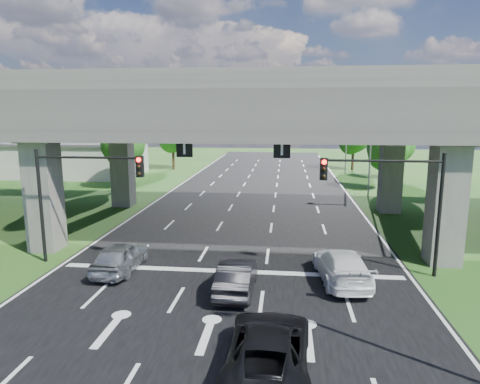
% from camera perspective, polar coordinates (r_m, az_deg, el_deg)
% --- Properties ---
extents(ground, '(160.00, 160.00, 0.00)m').
position_cam_1_polar(ground, '(18.55, -2.90, -14.44)').
color(ground, '#1D4C18').
rests_on(ground, ground).
extents(road, '(18.00, 120.00, 0.03)m').
position_cam_1_polar(road, '(27.86, 0.32, -5.77)').
color(road, black).
rests_on(road, ground).
extents(overpass, '(80.00, 15.00, 10.00)m').
position_cam_1_polar(overpass, '(28.74, 0.74, 10.69)').
color(overpass, '#3E3B38').
rests_on(overpass, ground).
extents(warehouse, '(20.00, 10.00, 4.00)m').
position_cam_1_polar(warehouse, '(59.33, -22.91, 4.04)').
color(warehouse, '#9E9E99').
rests_on(warehouse, ground).
extents(signal_right, '(5.76, 0.54, 6.00)m').
position_cam_1_polar(signal_right, '(21.49, 19.83, 0.14)').
color(signal_right, black).
rests_on(signal_right, ground).
extents(signal_left, '(5.76, 0.54, 6.00)m').
position_cam_1_polar(signal_left, '(23.37, -20.73, 0.87)').
color(signal_left, black).
rests_on(signal_left, ground).
extents(streetlight_far, '(3.38, 0.25, 10.00)m').
position_cam_1_polar(streetlight_far, '(41.33, 16.56, 7.33)').
color(streetlight_far, gray).
rests_on(streetlight_far, ground).
extents(streetlight_beyond, '(3.38, 0.25, 10.00)m').
position_cam_1_polar(streetlight_beyond, '(57.13, 13.69, 8.22)').
color(streetlight_beyond, gray).
rests_on(streetlight_beyond, ground).
extents(tree_left_near, '(4.50, 4.50, 7.80)m').
position_cam_1_polar(tree_left_near, '(45.84, -15.30, 6.37)').
color(tree_left_near, black).
rests_on(tree_left_near, ground).
extents(tree_left_mid, '(3.91, 3.90, 6.76)m').
position_cam_1_polar(tree_left_mid, '(54.41, -15.17, 6.29)').
color(tree_left_mid, black).
rests_on(tree_left_mid, ground).
extents(tree_left_far, '(4.80, 4.80, 8.32)m').
position_cam_1_polar(tree_left_far, '(60.72, -8.92, 7.84)').
color(tree_left_far, black).
rests_on(tree_left_far, ground).
extents(tree_right_near, '(4.20, 4.20, 7.28)m').
position_cam_1_polar(tree_right_near, '(45.92, 19.22, 5.76)').
color(tree_right_near, black).
rests_on(tree_right_near, ground).
extents(tree_right_mid, '(3.91, 3.90, 6.76)m').
position_cam_1_polar(tree_right_mid, '(54.40, 20.41, 5.99)').
color(tree_right_mid, black).
rests_on(tree_right_mid, ground).
extents(tree_right_far, '(4.50, 4.50, 7.80)m').
position_cam_1_polar(tree_right_far, '(61.40, 14.98, 7.34)').
color(tree_right_far, black).
rests_on(tree_right_far, ground).
extents(car_silver, '(1.81, 4.37, 1.48)m').
position_cam_1_polar(car_silver, '(22.35, -15.63, -8.29)').
color(car_silver, '#B0B3B8').
rests_on(car_silver, road).
extents(car_dark, '(1.59, 4.29, 1.40)m').
position_cam_1_polar(car_dark, '(19.15, -0.43, -11.22)').
color(car_dark, black).
rests_on(car_dark, road).
extents(car_white, '(2.61, 5.32, 1.49)m').
position_cam_1_polar(car_white, '(20.84, 13.39, -9.56)').
color(car_white, white).
rests_on(car_white, road).
extents(car_trailing, '(2.63, 5.44, 1.49)m').
position_cam_1_polar(car_trailing, '(13.82, 3.82, -20.15)').
color(car_trailing, black).
rests_on(car_trailing, road).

